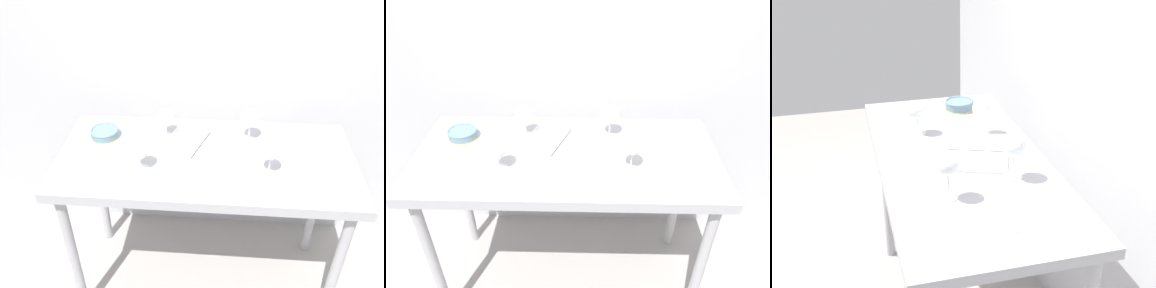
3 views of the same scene
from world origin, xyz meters
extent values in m
plane|color=#9F9A95|center=(0.00, 0.00, 0.00)|extent=(6.00, 6.00, 0.00)
cube|color=#B8B8BD|center=(0.00, 0.49, 1.30)|extent=(3.80, 0.04, 2.60)
cube|color=#A7A7AC|center=(0.00, 0.00, 0.88)|extent=(1.40, 0.64, 0.04)
cube|color=#A7A7AC|center=(0.00, -0.33, 0.88)|extent=(1.40, 0.01, 0.05)
cylinder|color=#A7A7AC|center=(-0.64, -0.26, 0.43)|extent=(0.05, 0.05, 0.86)
cylinder|color=#A7A7AC|center=(0.64, -0.26, 0.43)|extent=(0.05, 0.05, 0.86)
cylinder|color=#A7A7AC|center=(-0.64, 0.26, 0.43)|extent=(0.05, 0.05, 0.86)
cylinder|color=#A7A7AC|center=(0.64, 0.26, 0.43)|extent=(0.05, 0.05, 0.86)
cylinder|color=white|center=(-0.29, -0.13, 0.90)|extent=(0.07, 0.07, 0.00)
cylinder|color=white|center=(-0.29, -0.13, 0.94)|extent=(0.01, 0.01, 0.07)
sphere|color=white|center=(-0.29, -0.13, 1.01)|extent=(0.08, 0.08, 0.08)
cylinder|color=maroon|center=(-0.29, -0.13, 0.99)|extent=(0.06, 0.06, 0.02)
cylinder|color=white|center=(0.28, -0.12, 0.90)|extent=(0.07, 0.07, 0.00)
cylinder|color=white|center=(0.28, -0.12, 0.95)|extent=(0.01, 0.01, 0.09)
sphere|color=white|center=(0.28, -0.12, 1.03)|extent=(0.08, 0.08, 0.08)
cylinder|color=maroon|center=(0.28, -0.12, 1.01)|extent=(0.06, 0.06, 0.03)
cylinder|color=white|center=(-0.21, 0.14, 0.90)|extent=(0.07, 0.07, 0.00)
cylinder|color=white|center=(-0.21, 0.14, 0.94)|extent=(0.01, 0.01, 0.08)
sphere|color=white|center=(-0.21, 0.14, 1.02)|extent=(0.08, 0.08, 0.08)
cylinder|color=maroon|center=(-0.21, 0.14, 1.00)|extent=(0.06, 0.06, 0.02)
cylinder|color=white|center=(0.20, 0.14, 0.90)|extent=(0.07, 0.07, 0.00)
cylinder|color=white|center=(0.20, 0.14, 0.95)|extent=(0.01, 0.01, 0.09)
sphere|color=white|center=(0.20, 0.14, 1.03)|extent=(0.09, 0.09, 0.09)
cylinder|color=maroon|center=(0.20, 0.14, 1.02)|extent=(0.06, 0.06, 0.02)
cube|color=white|center=(-0.11, 0.10, 0.90)|extent=(0.25, 0.29, 0.01)
cube|color=white|center=(0.06, 0.04, 0.90)|extent=(0.25, 0.29, 0.01)
cube|color=#3F3F47|center=(-0.03, 0.07, 0.90)|extent=(0.09, 0.23, 0.01)
cube|color=white|center=(0.44, 0.10, 0.90)|extent=(0.21, 0.25, 0.00)
cylinder|color=#DBCC66|center=(-0.52, 0.12, 0.90)|extent=(0.14, 0.14, 0.01)
cylinder|color=slate|center=(-0.52, 0.12, 0.92)|extent=(0.14, 0.14, 0.03)
torus|color=slate|center=(-0.52, 0.12, 0.94)|extent=(0.14, 0.14, 0.01)
camera|label=1|loc=(0.05, -1.52, 2.03)|focal=37.33mm
camera|label=2|loc=(0.09, -1.36, 1.88)|focal=33.82mm
camera|label=3|loc=(1.76, -0.45, 1.82)|focal=47.55mm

